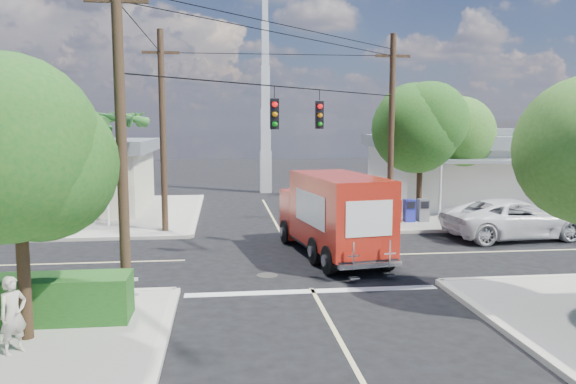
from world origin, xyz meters
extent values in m
plane|color=black|center=(0.00, 0.00, 0.00)|extent=(120.00, 120.00, 0.00)
cube|color=#A9A398|center=(11.00, 11.00, 0.07)|extent=(14.00, 14.00, 0.14)
cube|color=beige|center=(4.00, 11.00, 0.07)|extent=(0.25, 14.00, 0.14)
cube|color=beige|center=(11.00, 4.00, 0.07)|extent=(14.00, 0.25, 0.14)
cube|color=#A9A398|center=(-11.00, 11.00, 0.07)|extent=(14.00, 14.00, 0.14)
cube|color=beige|center=(-4.00, 11.00, 0.07)|extent=(0.25, 14.00, 0.14)
cube|color=beige|center=(-11.00, 4.00, 0.07)|extent=(14.00, 0.25, 0.14)
cube|color=beige|center=(0.00, 10.00, 0.01)|extent=(0.12, 12.00, 0.01)
cube|color=beige|center=(0.00, -10.00, 0.01)|extent=(0.12, 12.00, 0.01)
cube|color=beige|center=(10.00, 0.00, 0.01)|extent=(12.00, 0.12, 0.01)
cube|color=beige|center=(-10.00, 0.00, 0.01)|extent=(12.00, 0.12, 0.01)
cube|color=silver|center=(0.00, -4.30, 0.01)|extent=(7.50, 0.40, 0.01)
cube|color=silver|center=(12.50, 12.00, 1.84)|extent=(11.00, 8.00, 3.40)
cube|color=gray|center=(12.50, 12.00, 3.89)|extent=(11.80, 8.80, 0.70)
cube|color=gray|center=(12.50, 12.00, 4.39)|extent=(6.05, 4.40, 0.50)
cube|color=gray|center=(12.50, 7.10, 3.04)|extent=(9.90, 1.80, 0.15)
cylinder|color=silver|center=(8.10, 6.30, 1.59)|extent=(0.12, 0.12, 2.90)
cube|color=beige|center=(-12.00, 12.50, 1.74)|extent=(10.00, 8.00, 3.20)
cube|color=gray|center=(-12.00, 12.50, 3.69)|extent=(10.80, 8.80, 0.70)
cube|color=gray|center=(-12.00, 12.50, 4.19)|extent=(5.50, 4.40, 0.50)
cube|color=gray|center=(-12.00, 7.60, 2.84)|extent=(9.00, 1.80, 0.15)
cylinder|color=silver|center=(-8.00, 6.80, 1.49)|extent=(0.12, 0.12, 2.70)
cube|color=silver|center=(0.50, 20.00, 1.50)|extent=(0.80, 0.80, 3.00)
cube|color=silver|center=(0.50, 20.00, 4.50)|extent=(0.70, 0.70, 3.00)
cube|color=silver|center=(0.50, 20.00, 7.50)|extent=(0.60, 0.60, 3.00)
cube|color=silver|center=(0.50, 20.00, 10.50)|extent=(0.50, 0.50, 3.00)
cube|color=silver|center=(0.50, 20.00, 13.50)|extent=(0.40, 0.40, 3.00)
cylinder|color=#422D1C|center=(-7.00, -7.50, 2.00)|extent=(0.28, 0.28, 3.71)
sphere|color=#175218|center=(-7.00, -7.50, 4.32)|extent=(3.71, 3.71, 3.71)
sphere|color=#175218|center=(-7.40, -7.30, 4.55)|extent=(3.02, 3.02, 3.02)
sphere|color=#175218|center=(-6.65, -7.80, 4.20)|extent=(3.25, 3.25, 3.25)
cylinder|color=#422D1C|center=(7.20, 6.80, 2.19)|extent=(0.28, 0.28, 4.10)
sphere|color=#175218|center=(7.20, 6.80, 4.75)|extent=(4.10, 4.10, 4.10)
sphere|color=#175218|center=(6.80, 7.00, 5.00)|extent=(3.33, 3.33, 3.33)
sphere|color=#175218|center=(7.55, 6.50, 4.62)|extent=(3.58, 3.58, 3.58)
cylinder|color=#422D1C|center=(9.80, 9.00, 1.93)|extent=(0.28, 0.28, 3.58)
sphere|color=#34691E|center=(9.80, 9.00, 4.17)|extent=(3.58, 3.58, 3.58)
sphere|color=#34691E|center=(9.40, 9.20, 4.40)|extent=(2.91, 2.91, 2.91)
sphere|color=#34691E|center=(10.15, 8.70, 4.06)|extent=(3.14, 3.14, 3.14)
cylinder|color=#422D1C|center=(-7.50, 7.50, 2.64)|extent=(0.24, 0.24, 5.00)
cone|color=#30712A|center=(-6.60, 7.50, 5.24)|extent=(0.50, 2.06, 0.98)
cone|color=#30712A|center=(-6.94, 8.20, 5.24)|extent=(1.92, 1.68, 0.98)
cone|color=#30712A|center=(-7.70, 8.38, 5.24)|extent=(2.12, 0.95, 0.98)
cone|color=#30712A|center=(-8.31, 7.89, 5.24)|extent=(1.34, 2.07, 0.98)
cone|color=#30712A|center=(-8.31, 7.11, 5.24)|extent=(1.34, 2.07, 0.98)
cone|color=#30712A|center=(-7.70, 6.62, 5.24)|extent=(2.12, 0.95, 0.98)
cone|color=#30712A|center=(-6.94, 6.80, 5.24)|extent=(1.92, 1.68, 0.98)
cylinder|color=#422D1C|center=(-9.50, 9.00, 2.44)|extent=(0.24, 0.24, 4.60)
cone|color=#30712A|center=(-8.60, 9.00, 4.84)|extent=(0.50, 2.06, 0.98)
cone|color=#30712A|center=(-8.94, 9.70, 4.84)|extent=(1.92, 1.68, 0.98)
cone|color=#30712A|center=(-9.70, 9.88, 4.84)|extent=(2.12, 0.95, 0.98)
cone|color=#30712A|center=(-10.31, 9.39, 4.84)|extent=(1.34, 2.07, 0.98)
cone|color=#30712A|center=(-10.31, 8.61, 4.84)|extent=(1.34, 2.07, 0.98)
cone|color=#30712A|center=(-9.70, 8.12, 4.84)|extent=(2.12, 0.95, 0.98)
cone|color=#30712A|center=(-8.94, 8.30, 4.84)|extent=(1.92, 1.68, 0.98)
cylinder|color=#473321|center=(-5.20, -5.20, 4.50)|extent=(0.28, 0.28, 9.00)
cube|color=#473321|center=(-5.20, -5.20, 8.00)|extent=(1.60, 0.12, 0.12)
cylinder|color=#473321|center=(5.20, 5.20, 4.50)|extent=(0.28, 0.28, 9.00)
cube|color=#473321|center=(5.20, 5.20, 8.00)|extent=(1.60, 0.12, 0.12)
cylinder|color=#473321|center=(-5.20, 5.20, 4.50)|extent=(0.28, 0.28, 9.00)
cube|color=#473321|center=(-5.20, 5.20, 8.00)|extent=(1.60, 0.12, 0.12)
cylinder|color=black|center=(0.00, 0.00, 6.20)|extent=(10.43, 10.43, 0.04)
cube|color=black|center=(-0.80, -0.80, 5.25)|extent=(0.30, 0.24, 1.05)
sphere|color=red|center=(-0.80, -0.94, 5.58)|extent=(0.20, 0.20, 0.20)
cube|color=black|center=(1.10, 1.10, 5.25)|extent=(0.30, 0.24, 1.05)
sphere|color=red|center=(1.10, 0.96, 5.58)|extent=(0.20, 0.20, 0.20)
cube|color=silver|center=(-7.80, -5.60, 0.49)|extent=(5.94, 0.05, 0.08)
cube|color=silver|center=(-7.80, -5.60, 0.89)|extent=(5.94, 0.05, 0.08)
cube|color=silver|center=(-5.00, -5.60, 0.64)|extent=(0.09, 0.06, 1.00)
cube|color=maroon|center=(5.80, 6.20, 0.69)|extent=(0.50, 0.50, 1.10)
cube|color=#232AA6|center=(6.50, 6.20, 0.69)|extent=(0.50, 0.50, 1.10)
cube|color=slate|center=(7.20, 6.20, 0.69)|extent=(0.50, 0.50, 1.10)
cube|color=black|center=(1.41, 0.14, 0.49)|extent=(3.14, 7.14, 0.22)
cube|color=red|center=(0.96, 2.80, 1.19)|extent=(2.34, 1.83, 1.95)
cube|color=black|center=(0.86, 3.42, 1.55)|extent=(1.87, 0.52, 0.84)
cube|color=silver|center=(0.83, 3.59, 0.57)|extent=(2.02, 0.44, 0.31)
cube|color=red|center=(1.54, -0.64, 1.81)|extent=(3.03, 5.42, 2.57)
cube|color=white|center=(2.65, -0.46, 1.95)|extent=(0.54, 3.14, 1.15)
cube|color=white|center=(0.43, -0.83, 1.95)|extent=(0.54, 3.14, 1.15)
cube|color=white|center=(1.97, -3.19, 1.95)|extent=(1.57, 0.28, 1.15)
cube|color=silver|center=(1.99, -3.30, 0.49)|extent=(2.13, 0.57, 0.16)
cube|color=silver|center=(1.39, -3.52, 0.84)|extent=(0.40, 0.12, 0.88)
cube|color=silver|center=(2.62, -3.31, 0.84)|extent=(0.40, 0.12, 0.88)
cylinder|color=black|center=(-0.02, 2.51, 0.49)|extent=(0.44, 1.01, 0.97)
cylinder|color=black|center=(1.99, 2.84, 0.49)|extent=(0.44, 1.01, 0.97)
cylinder|color=black|center=(0.83, -2.55, 0.49)|extent=(0.44, 1.01, 0.97)
cylinder|color=black|center=(2.84, -2.22, 0.49)|extent=(0.44, 1.01, 0.97)
imported|color=silver|center=(9.90, 2.37, 0.85)|extent=(6.31, 3.33, 1.69)
imported|color=beige|center=(-6.97, -8.33, 0.96)|extent=(0.69, 0.71, 1.64)
camera|label=1|loc=(-2.61, -20.18, 4.90)|focal=35.00mm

